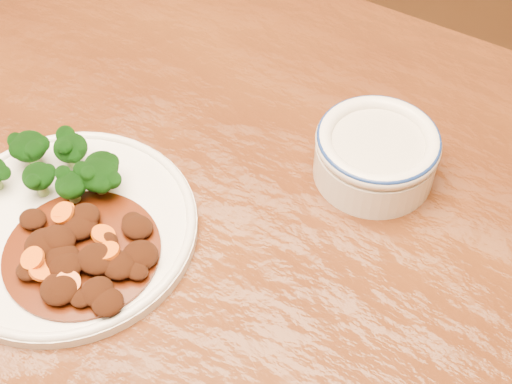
% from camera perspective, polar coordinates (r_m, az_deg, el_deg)
% --- Properties ---
extents(dining_table, '(1.58, 1.04, 0.75)m').
position_cam_1_polar(dining_table, '(0.80, -10.77, -4.54)').
color(dining_table, '#53280E').
rests_on(dining_table, ground).
extents(dinner_plate, '(0.25, 0.25, 0.02)m').
position_cam_1_polar(dinner_plate, '(0.72, -14.92, -2.74)').
color(dinner_plate, white).
rests_on(dinner_plate, dining_table).
extents(broccoli_florets, '(0.13, 0.09, 0.04)m').
position_cam_1_polar(broccoli_florets, '(0.73, -15.29, 2.03)').
color(broccoli_florets, '#82A354').
rests_on(broccoli_florets, dinner_plate).
extents(mince_stew, '(0.15, 0.15, 0.03)m').
position_cam_1_polar(mince_stew, '(0.68, -13.75, -4.83)').
color(mince_stew, '#471807').
rests_on(mince_stew, dinner_plate).
extents(dip_bowl, '(0.13, 0.13, 0.06)m').
position_cam_1_polar(dip_bowl, '(0.73, 9.59, 3.13)').
color(dip_bowl, silver).
rests_on(dip_bowl, dining_table).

